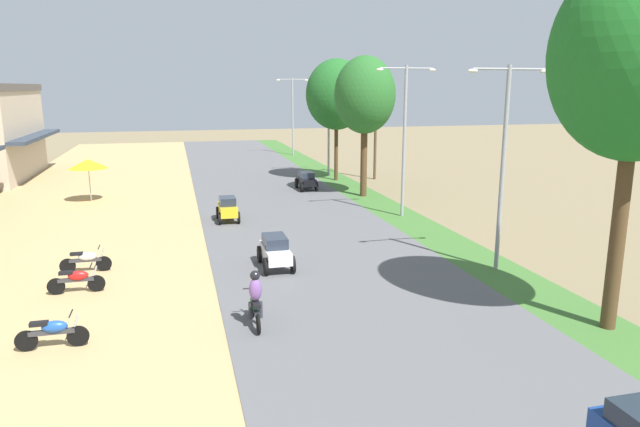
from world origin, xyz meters
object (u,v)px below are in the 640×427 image
object	(u,v)px
vendor_umbrella	(88,164)
utility_pole_near	(376,120)
streetlamp_farthest	(293,111)
parked_motorbike_nearest	(53,331)
motorbike_ahead_fourth	(255,300)
car_sedan_white	(275,250)
median_tree_second	(365,96)
parked_motorbike_second	(77,279)
car_hatchback_yellow	(228,208)
parked_motorbike_third	(86,259)
streetlamp_near	(504,154)
median_tree_nearest	(639,57)
car_sedan_black	(306,180)
streetlamp_mid	(404,131)
median_tree_third	(336,95)
streetlamp_far	(329,121)

from	to	relation	value
vendor_umbrella	utility_pole_near	world-z (taller)	utility_pole_near
vendor_umbrella	streetlamp_farthest	xyz separation A→B (m)	(16.33, 20.47, 2.07)
parked_motorbike_nearest	motorbike_ahead_fourth	size ratio (longest dim) A/B	1.00
parked_motorbike_nearest	car_sedan_white	world-z (taller)	car_sedan_white
median_tree_second	parked_motorbike_second	bearing A→B (deg)	-136.02
car_sedan_white	car_hatchback_yellow	size ratio (longest dim) A/B	1.13
parked_motorbike_third	streetlamp_near	size ratio (longest dim) A/B	0.24
parked_motorbike_second	parked_motorbike_nearest	bearing A→B (deg)	-89.45
median_tree_nearest	utility_pole_near	xyz separation A→B (m)	(2.65, 27.10, -3.11)
parked_motorbike_second	car_sedan_black	bearing A→B (deg)	55.69
median_tree_nearest	median_tree_second	xyz separation A→B (m)	(-0.39, 20.64, -1.27)
vendor_umbrella	streetlamp_near	size ratio (longest dim) A/B	0.34
utility_pole_near	car_sedan_white	world-z (taller)	utility_pole_near
vendor_umbrella	streetlamp_farthest	distance (m)	26.27
streetlamp_mid	car_sedan_white	size ratio (longest dim) A/B	3.40
median_tree_second	streetlamp_farthest	xyz separation A→B (m)	(0.19, 22.65, -1.78)
motorbike_ahead_fourth	streetlamp_mid	bearing A→B (deg)	52.50
median_tree_nearest	car_sedan_black	xyz separation A→B (m)	(-3.34, 23.58, -6.69)
median_tree_third	streetlamp_near	bearing A→B (deg)	-89.63
vendor_umbrella	median_tree_third	distance (m)	17.17
median_tree_second	car_hatchback_yellow	distance (m)	11.41
parked_motorbike_second	car_sedan_white	world-z (taller)	car_sedan_white
parked_motorbike_nearest	car_sedan_white	size ratio (longest dim) A/B	0.80
parked_motorbike_second	median_tree_second	distance (m)	20.97
motorbike_ahead_fourth	parked_motorbike_nearest	bearing A→B (deg)	-178.55
parked_motorbike_third	streetlamp_farthest	xyz separation A→B (m)	(14.74, 34.44, 3.83)
parked_motorbike_nearest	car_hatchback_yellow	xyz separation A→B (m)	(5.71, 13.40, 0.19)
car_sedan_black	streetlamp_near	bearing A→B (deg)	-80.10
streetlamp_near	car_sedan_white	distance (m)	8.99
streetlamp_far	streetlamp_farthest	distance (m)	13.63
streetlamp_near	car_sedan_white	world-z (taller)	streetlamp_near
streetlamp_mid	car_sedan_black	size ratio (longest dim) A/B	3.40
parked_motorbike_nearest	parked_motorbike_second	xyz separation A→B (m)	(-0.04, 4.24, 0.00)
parked_motorbike_third	car_sedan_black	size ratio (longest dim) A/B	0.80
vendor_umbrella	median_tree_nearest	xyz separation A→B (m)	(16.53, -22.82, 5.13)
parked_motorbike_second	streetlamp_far	bearing A→B (deg)	57.43
parked_motorbike_nearest	motorbike_ahead_fourth	xyz separation A→B (m)	(5.26, 0.13, 0.30)
median_tree_nearest	car_sedan_black	size ratio (longest dim) A/B	4.48
vendor_umbrella	median_tree_nearest	size ratio (longest dim) A/B	0.25
parked_motorbike_third	utility_pole_near	bearing A→B (deg)	46.06
streetlamp_farthest	utility_pole_near	bearing A→B (deg)	-80.05
parked_motorbike_nearest	car_sedan_black	distance (m)	24.15
median_tree_second	car_sedan_black	world-z (taller)	median_tree_second
median_tree_nearest	median_tree_second	size ratio (longest dim) A/B	1.20
vendor_umbrella	streetlamp_mid	size ratio (longest dim) A/B	0.33
utility_pole_near	car_hatchback_yellow	bearing A→B (deg)	-136.22
parked_motorbike_third	streetlamp_far	distance (m)	25.76
median_tree_second	streetlamp_mid	size ratio (longest dim) A/B	1.10
vendor_umbrella	streetlamp_far	xyz separation A→B (m)	(16.33, 6.85, 1.87)
median_tree_third	car_sedan_black	distance (m)	7.08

